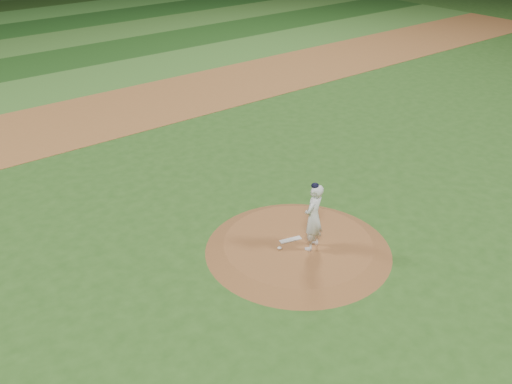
% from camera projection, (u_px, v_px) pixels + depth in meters
% --- Properties ---
extents(ground, '(120.00, 120.00, 0.00)m').
position_uv_depth(ground, '(298.00, 250.00, 16.88)').
color(ground, '#29541B').
rests_on(ground, ground).
extents(infield_dirt_band, '(70.00, 6.00, 0.02)m').
position_uv_depth(infield_dirt_band, '(96.00, 117.00, 26.51)').
color(infield_dirt_band, '#925A2D').
rests_on(infield_dirt_band, ground).
extents(outfield_stripe_0, '(70.00, 5.00, 0.02)m').
position_uv_depth(outfield_stripe_0, '(52.00, 87.00, 30.30)').
color(outfield_stripe_0, '#3C7129').
rests_on(outfield_stripe_0, ground).
extents(outfield_stripe_1, '(70.00, 5.00, 0.02)m').
position_uv_depth(outfield_stripe_1, '(20.00, 67.00, 33.74)').
color(outfield_stripe_1, '#1C4616').
rests_on(outfield_stripe_1, ground).
extents(pitchers_mound, '(5.50, 5.50, 0.25)m').
position_uv_depth(pitchers_mound, '(298.00, 246.00, 16.82)').
color(pitchers_mound, brown).
rests_on(pitchers_mound, ground).
extents(pitching_rubber, '(0.69, 0.34, 0.03)m').
position_uv_depth(pitching_rubber, '(290.00, 240.00, 16.87)').
color(pitching_rubber, beige).
rests_on(pitching_rubber, pitchers_mound).
extents(rosin_bag, '(0.12, 0.12, 0.07)m').
position_uv_depth(rosin_bag, '(280.00, 248.00, 16.46)').
color(rosin_bag, white).
rests_on(rosin_bag, pitchers_mound).
extents(pitcher_on_mound, '(0.87, 0.71, 2.10)m').
position_uv_depth(pitcher_on_mound, '(313.00, 217.00, 16.06)').
color(pitcher_on_mound, white).
rests_on(pitcher_on_mound, pitchers_mound).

